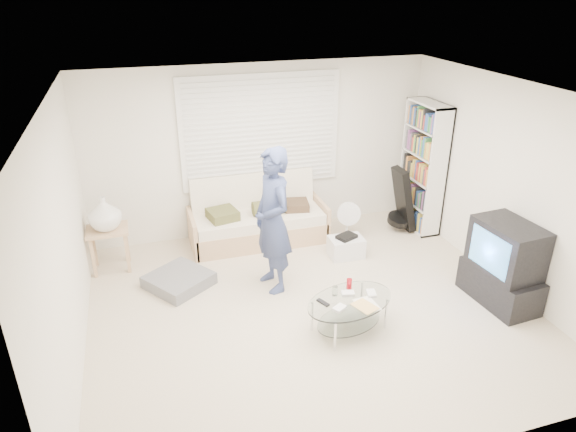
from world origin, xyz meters
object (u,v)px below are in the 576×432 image
object	(u,v)px
futon_sofa	(258,221)
coffee_table	(350,306)
tv_unit	(503,265)
bookshelf	(423,167)

from	to	relation	value
futon_sofa	coffee_table	xyz separation A→B (m)	(0.43, -2.37, -0.01)
futon_sofa	tv_unit	distance (m)	3.36
futon_sofa	bookshelf	distance (m)	2.58
futon_sofa	tv_unit	world-z (taller)	tv_unit
futon_sofa	bookshelf	world-z (taller)	bookshelf
futon_sofa	bookshelf	bearing A→B (deg)	-6.05
tv_unit	futon_sofa	bearing A→B (deg)	134.78
coffee_table	bookshelf	bearing A→B (deg)	45.74
futon_sofa	tv_unit	size ratio (longest dim) A/B	1.93
futon_sofa	bookshelf	size ratio (longest dim) A/B	1.01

